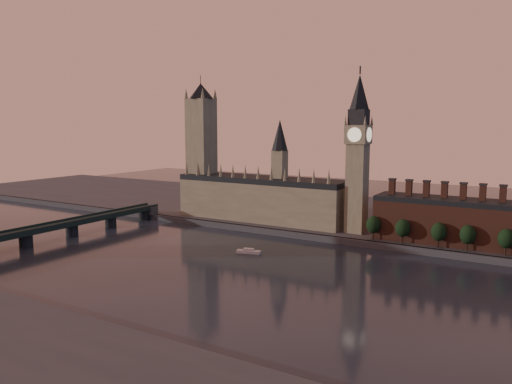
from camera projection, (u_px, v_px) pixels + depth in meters
ground at (257, 280)px, 240.92m from camera, size 900.00×900.00×0.00m
north_bank at (373, 217)px, 391.65m from camera, size 900.00×182.00×4.00m
palace_of_westminster at (262, 196)px, 368.42m from camera, size 130.00×30.30×74.00m
victoria_tower at (201, 144)px, 391.86m from camera, size 24.00×24.00×108.00m
big_ben at (358, 152)px, 321.37m from camera, size 15.00×15.00×107.00m
chimney_block at (471, 222)px, 290.83m from camera, size 110.00×25.00×37.00m
embankment_tree_0 at (373, 225)px, 305.83m from camera, size 8.60×8.60×14.88m
embankment_tree_1 at (403, 228)px, 295.81m from camera, size 8.60×8.60×14.88m
embankment_tree_2 at (439, 232)px, 285.77m from camera, size 8.60×8.60×14.88m
embankment_tree_3 at (468, 235)px, 278.47m from camera, size 8.60×8.60×14.88m
embankment_tree_4 at (506, 239)px, 268.67m from camera, size 8.60×8.60×14.88m
westminster_bridge at (46, 231)px, 316.98m from camera, size 14.00×200.00×11.55m
river_boat at (249, 251)px, 290.52m from camera, size 14.83×7.57×2.85m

